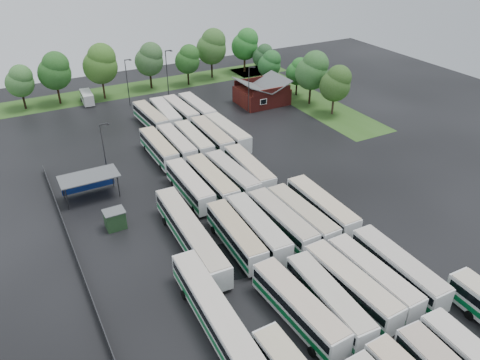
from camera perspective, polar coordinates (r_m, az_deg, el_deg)
name	(u,v)px	position (r m, az deg, el deg)	size (l,w,h in m)	color
ground	(272,243)	(59.23, 3.87, -7.69)	(160.00, 160.00, 0.00)	black
brick_building	(262,95)	(101.82, 2.67, 10.33)	(10.07, 8.60, 5.39)	maroon
wash_shed	(89,178)	(70.15, -17.98, 0.21)	(8.20, 4.20, 3.58)	#2D2D30
utility_hut	(115,219)	(63.15, -14.99, -4.64)	(2.70, 2.20, 2.62)	#1A391B
grass_strip_north	(132,89)	(113.53, -13.04, 10.71)	(80.00, 10.00, 0.01)	#2A4F18
grass_strip_east	(300,95)	(107.70, 7.29, 10.19)	(10.00, 50.00, 0.01)	#2A4F18
west_fence	(76,258)	(59.21, -19.34, -8.93)	(0.10, 50.00, 1.20)	#2D2D30
bus_r1c0	(298,307)	(48.52, 7.12, -15.15)	(3.35, 12.84, 3.54)	silver
bus_r1c1	(328,300)	(49.80, 10.70, -14.15)	(3.20, 12.50, 3.45)	silver
bus_r1c2	(350,285)	(51.77, 13.32, -12.39)	(3.20, 12.76, 3.52)	silver
bus_r1c3	(372,277)	(53.43, 15.83, -11.30)	(2.89, 12.41, 3.44)	silver
bus_r1c4	(398,268)	(55.34, 18.68, -10.11)	(2.87, 12.71, 3.53)	silver
bus_r2c0	(236,235)	(57.30, -0.53, -6.73)	(3.13, 12.38, 3.42)	silver
bus_r2c1	(257,228)	(58.37, 2.14, -5.89)	(3.15, 12.82, 3.54)	silver
bus_r2c2	(282,221)	(59.83, 5.11, -5.04)	(2.89, 12.56, 3.48)	silver
bus_r2c3	(302,216)	(61.04, 7.52, -4.41)	(2.95, 12.56, 3.48)	silver
bus_r2c4	(322,207)	(63.13, 9.92, -3.29)	(2.89, 12.84, 3.57)	silver
bus_r3c0	(190,185)	(67.51, -6.14, -0.67)	(2.66, 12.34, 3.43)	silver
bus_r3c1	(212,181)	(68.17, -3.47, -0.15)	(2.80, 12.76, 3.55)	silver
bus_r3c2	(232,176)	(69.58, -0.98, 0.53)	(3.07, 12.50, 3.45)	silver
bus_r3c3	(249,170)	(71.17, 1.10, 1.27)	(3.20, 12.67, 3.50)	silver
bus_r4c0	(159,148)	(78.98, -9.86, 3.84)	(2.63, 12.28, 3.42)	silver
bus_r4c1	(177,145)	(79.78, -7.71, 4.30)	(2.69, 12.30, 3.42)	silver
bus_r4c2	(194,141)	(80.73, -5.66, 4.76)	(2.88, 12.36, 3.42)	silver
bus_r4c3	(212,137)	(81.91, -3.49, 5.30)	(2.88, 12.83, 3.56)	silver
bus_r4c4	(227,133)	(83.12, -1.58, 5.74)	(3.00, 12.94, 3.59)	silver
bus_r5c1	(151,118)	(91.51, -10.84, 7.49)	(3.16, 12.33, 3.40)	silver
bus_r5c2	(166,115)	(92.31, -9.05, 7.88)	(3.25, 12.61, 3.48)	silver
bus_r5c3	(181,111)	(93.51, -7.24, 8.30)	(2.94, 12.37, 3.42)	silver
bus_r5c4	(197,109)	(94.31, -5.27, 8.63)	(2.87, 12.62, 3.50)	silver
artic_bus_west_b	(191,234)	(57.64, -6.05, -6.61)	(3.28, 18.89, 3.49)	silver
artic_bus_west_c	(218,319)	(47.19, -2.71, -16.57)	(3.23, 18.76, 3.47)	silver
minibus	(87,97)	(107.00, -18.16, 9.59)	(2.45, 5.83, 2.50)	silver
tree_north_0	(20,81)	(107.15, -25.23, 10.89)	(5.66, 5.66, 9.37)	black
tree_north_1	(55,71)	(107.04, -21.64, 12.30)	(6.78, 6.78, 11.23)	black
tree_north_2	(101,63)	(106.91, -16.62, 13.46)	(7.33, 7.33, 12.14)	#392716
tree_north_3	(150,59)	(111.42, -10.95, 14.29)	(6.45, 6.45, 10.69)	black
tree_north_4	(188,59)	(112.92, -6.36, 14.45)	(5.76, 5.76, 9.54)	black
tree_north_5	(212,46)	(117.19, -3.43, 15.97)	(7.27, 7.27, 12.03)	black
tree_north_6	(246,44)	(121.79, 0.69, 16.26)	(6.69, 6.69, 11.07)	#372411
tree_east_0	(336,83)	(96.19, 11.65, 11.49)	(6.12, 6.12, 10.14)	#3B2C1F
tree_east_1	(313,70)	(100.81, 8.87, 13.09)	(6.89, 6.89, 11.42)	black
tree_east_2	(298,71)	(106.28, 7.13, 13.02)	(5.11, 5.11, 8.47)	black
tree_east_3	(270,64)	(110.67, 3.68, 13.97)	(5.27, 5.27, 8.74)	black
tree_east_4	(263,55)	(119.10, 2.83, 14.93)	(4.85, 4.85, 8.03)	black
lamp_post_ne	(249,86)	(95.73, 1.15, 11.35)	(1.45, 0.28, 9.44)	#2D2D30
lamp_post_nw	(104,149)	(72.34, -16.19, 3.68)	(1.45, 0.28, 9.44)	#2D2D30
lamp_post_back_w	(128,79)	(101.81, -13.54, 11.84)	(1.52, 0.30, 9.87)	#2D2D30
lamp_post_back_e	(168,71)	(103.90, -8.83, 12.95)	(1.65, 0.32, 10.70)	#2D2D30
puddle_1	(424,336)	(51.58, 21.48, -17.24)	(3.37, 3.37, 0.01)	black
puddle_2	(231,260)	(56.51, -1.10, -9.78)	(6.97, 6.97, 0.01)	black
puddle_3	(329,240)	(60.69, 10.82, -7.18)	(4.97, 4.97, 0.01)	black
puddle_4	(464,284)	(59.02, 25.60, -11.35)	(3.17, 3.17, 0.01)	black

